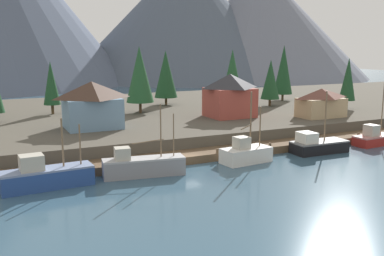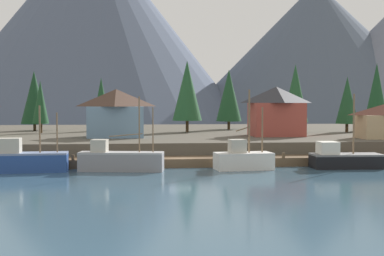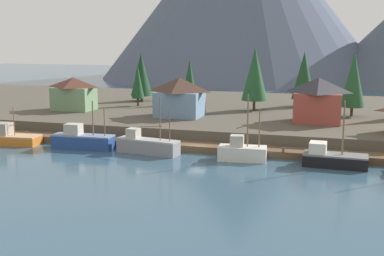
{
  "view_description": "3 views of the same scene",
  "coord_description": "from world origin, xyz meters",
  "px_view_note": "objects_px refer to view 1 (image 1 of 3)",
  "views": [
    {
      "loc": [
        -22.23,
        -47.25,
        14.3
      ],
      "look_at": [
        0.89,
        1.2,
        4.33
      ],
      "focal_mm": 41.21,
      "sensor_mm": 36.0,
      "label": 1
    },
    {
      "loc": [
        -4.4,
        -58.81,
        7.36
      ],
      "look_at": [
        1.47,
        1.62,
        4.46
      ],
      "focal_mm": 48.93,
      "sensor_mm": 36.0,
      "label": 2
    },
    {
      "loc": [
        19.1,
        -64.77,
        15.76
      ],
      "look_at": [
        -1.03,
        1.06,
        3.42
      ],
      "focal_mm": 46.11,
      "sensor_mm": 36.0,
      "label": 3
    }
  ],
  "objects_px": {
    "fishing_boat_black": "(317,145)",
    "house_blue": "(92,104)",
    "house_red": "(230,95)",
    "conifer_near_right": "(140,74)",
    "fishing_boat_blue": "(46,176)",
    "fishing_boat_red": "(373,138)",
    "conifer_centre": "(348,79)",
    "conifer_mid_right": "(166,74)",
    "fishing_boat_white": "(246,153)",
    "house_tan": "(321,103)",
    "conifer_back_left": "(283,70)",
    "conifer_mid_left": "(270,79)",
    "fishing_boat_grey": "(142,166)",
    "conifer_back_right": "(51,83)",
    "conifer_far_left": "(232,75)"
  },
  "relations": [
    {
      "from": "conifer_back_left",
      "to": "fishing_boat_black",
      "type": "bearing_deg",
      "value": -119.96
    },
    {
      "from": "conifer_back_right",
      "to": "conifer_centre",
      "type": "relative_size",
      "value": 0.96
    },
    {
      "from": "fishing_boat_black",
      "to": "fishing_boat_red",
      "type": "bearing_deg",
      "value": 2.56
    },
    {
      "from": "conifer_back_left",
      "to": "conifer_far_left",
      "type": "relative_size",
      "value": 1.08
    },
    {
      "from": "conifer_mid_left",
      "to": "fishing_boat_grey",
      "type": "bearing_deg",
      "value": -143.2
    },
    {
      "from": "fishing_boat_white",
      "to": "house_red",
      "type": "bearing_deg",
      "value": 59.24
    },
    {
      "from": "fishing_boat_blue",
      "to": "conifer_near_right",
      "type": "height_order",
      "value": "conifer_near_right"
    },
    {
      "from": "fishing_boat_red",
      "to": "conifer_centre",
      "type": "height_order",
      "value": "conifer_centre"
    },
    {
      "from": "fishing_boat_red",
      "to": "conifer_mid_left",
      "type": "height_order",
      "value": "conifer_mid_left"
    },
    {
      "from": "fishing_boat_blue",
      "to": "house_tan",
      "type": "xyz_separation_m",
      "value": [
        46.33,
        11.72,
        3.71
      ]
    },
    {
      "from": "fishing_boat_blue",
      "to": "fishing_boat_white",
      "type": "height_order",
      "value": "fishing_boat_white"
    },
    {
      "from": "house_blue",
      "to": "conifer_mid_right",
      "type": "distance_m",
      "value": 27.93
    },
    {
      "from": "conifer_near_right",
      "to": "conifer_mid_right",
      "type": "height_order",
      "value": "conifer_near_right"
    },
    {
      "from": "conifer_near_right",
      "to": "conifer_far_left",
      "type": "xyz_separation_m",
      "value": [
        17.69,
        -2.33,
        -0.45
      ]
    },
    {
      "from": "house_red",
      "to": "conifer_back_left",
      "type": "bearing_deg",
      "value": 34.01
    },
    {
      "from": "fishing_boat_blue",
      "to": "house_blue",
      "type": "distance_m",
      "value": 20.83
    },
    {
      "from": "conifer_mid_right",
      "to": "fishing_boat_black",
      "type": "bearing_deg",
      "value": -79.88
    },
    {
      "from": "fishing_boat_red",
      "to": "conifer_mid_right",
      "type": "height_order",
      "value": "conifer_mid_right"
    },
    {
      "from": "fishing_boat_grey",
      "to": "fishing_boat_black",
      "type": "bearing_deg",
      "value": 8.71
    },
    {
      "from": "fishing_boat_white",
      "to": "house_tan",
      "type": "xyz_separation_m",
      "value": [
        22.44,
        11.92,
        3.81
      ]
    },
    {
      "from": "house_blue",
      "to": "conifer_mid_right",
      "type": "xyz_separation_m",
      "value": [
        19.59,
        19.71,
        2.77
      ]
    },
    {
      "from": "fishing_boat_white",
      "to": "conifer_mid_left",
      "type": "relative_size",
      "value": 0.96
    },
    {
      "from": "conifer_mid_left",
      "to": "conifer_mid_right",
      "type": "height_order",
      "value": "conifer_mid_right"
    },
    {
      "from": "fishing_boat_blue",
      "to": "conifer_mid_left",
      "type": "bearing_deg",
      "value": 26.85
    },
    {
      "from": "fishing_boat_blue",
      "to": "house_blue",
      "type": "height_order",
      "value": "house_blue"
    },
    {
      "from": "fishing_boat_blue",
      "to": "house_blue",
      "type": "xyz_separation_m",
      "value": [
        9.11,
        18.13,
        4.74
      ]
    },
    {
      "from": "conifer_back_right",
      "to": "conifer_far_left",
      "type": "height_order",
      "value": "conifer_far_left"
    },
    {
      "from": "conifer_centre",
      "to": "fishing_boat_blue",
      "type": "bearing_deg",
      "value": -163.3
    },
    {
      "from": "house_blue",
      "to": "conifer_back_left",
      "type": "relative_size",
      "value": 0.67
    },
    {
      "from": "conifer_mid_right",
      "to": "conifer_centre",
      "type": "distance_m",
      "value": 35.48
    },
    {
      "from": "fishing_boat_grey",
      "to": "conifer_back_right",
      "type": "bearing_deg",
      "value": 105.94
    },
    {
      "from": "conifer_mid_right",
      "to": "conifer_far_left",
      "type": "height_order",
      "value": "conifer_far_left"
    },
    {
      "from": "fishing_boat_black",
      "to": "house_blue",
      "type": "xyz_separation_m",
      "value": [
        -26.36,
        18.21,
        4.95
      ]
    },
    {
      "from": "conifer_back_left",
      "to": "house_red",
      "type": "bearing_deg",
      "value": -145.99
    },
    {
      "from": "fishing_boat_black",
      "to": "conifer_near_right",
      "type": "xyz_separation_m",
      "value": [
        -15.2,
        29.47,
        8.36
      ]
    },
    {
      "from": "conifer_mid_left",
      "to": "conifer_back_right",
      "type": "xyz_separation_m",
      "value": [
        -41.07,
        7.53,
        0.15
      ]
    },
    {
      "from": "fishing_boat_blue",
      "to": "conifer_near_right",
      "type": "relative_size",
      "value": 0.78
    },
    {
      "from": "conifer_near_right",
      "to": "conifer_back_right",
      "type": "height_order",
      "value": "conifer_near_right"
    },
    {
      "from": "fishing_boat_black",
      "to": "house_blue",
      "type": "bearing_deg",
      "value": 146.95
    },
    {
      "from": "fishing_boat_blue",
      "to": "fishing_boat_red",
      "type": "relative_size",
      "value": 0.98
    },
    {
      "from": "house_blue",
      "to": "conifer_back_right",
      "type": "distance_m",
      "value": 17.0
    },
    {
      "from": "house_red",
      "to": "conifer_near_right",
      "type": "height_order",
      "value": "conifer_near_right"
    },
    {
      "from": "fishing_boat_red",
      "to": "conifer_mid_left",
      "type": "relative_size",
      "value": 1.02
    },
    {
      "from": "conifer_mid_right",
      "to": "conifer_back_right",
      "type": "bearing_deg",
      "value": -172.14
    },
    {
      "from": "fishing_boat_black",
      "to": "conifer_back_right",
      "type": "relative_size",
      "value": 0.9
    },
    {
      "from": "house_tan",
      "to": "conifer_near_right",
      "type": "relative_size",
      "value": 0.69
    },
    {
      "from": "house_red",
      "to": "conifer_centre",
      "type": "height_order",
      "value": "conifer_centre"
    },
    {
      "from": "house_tan",
      "to": "conifer_back_right",
      "type": "xyz_separation_m",
      "value": [
        -40.54,
        22.95,
        3.0
      ]
    },
    {
      "from": "fishing_boat_white",
      "to": "conifer_centre",
      "type": "xyz_separation_m",
      "value": [
        33.72,
        17.48,
        7.01
      ]
    },
    {
      "from": "house_blue",
      "to": "conifer_near_right",
      "type": "height_order",
      "value": "conifer_near_right"
    }
  ]
}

